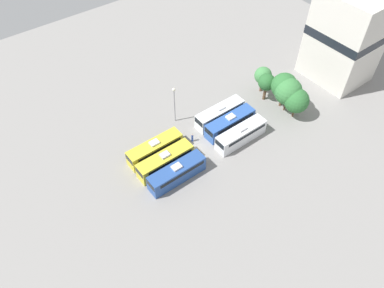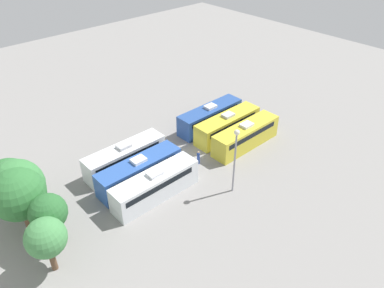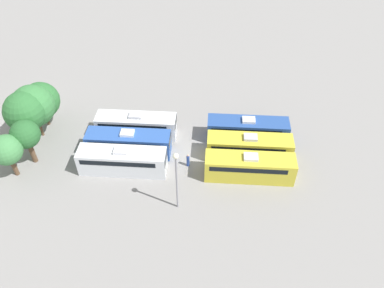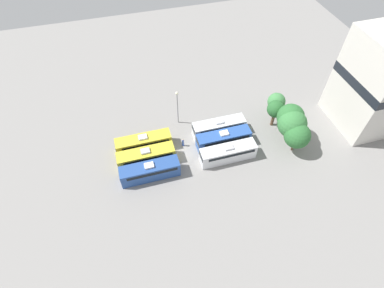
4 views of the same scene
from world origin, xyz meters
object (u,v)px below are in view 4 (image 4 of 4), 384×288
(tree_4, at_px, (297,136))
(worker_person, at_px, (183,143))
(depot_building, at_px, (378,83))
(bus_1, at_px, (146,156))
(tree_3, at_px, (292,124))
(bus_3, at_px, (219,127))
(tree_1, at_px, (276,109))
(bus_4, at_px, (224,139))
(bus_5, at_px, (228,153))
(bus_0, at_px, (144,143))
(light_pole, at_px, (177,102))
(tree_2, at_px, (291,117))
(tree_0, at_px, (276,102))
(bus_2, at_px, (150,171))

(tree_4, bearing_deg, worker_person, -108.60)
(tree_4, bearing_deg, depot_building, 102.35)
(bus_1, relative_size, worker_person, 5.74)
(worker_person, relative_size, tree_3, 0.24)
(tree_3, distance_m, depot_building, 17.47)
(bus_3, height_order, tree_1, tree_1)
(bus_4, bearing_deg, bus_5, -5.97)
(bus_0, relative_size, light_pole, 1.29)
(bus_4, distance_m, bus_5, 3.42)
(bus_0, height_order, worker_person, bus_0)
(bus_5, relative_size, tree_1, 1.70)
(bus_1, relative_size, tree_3, 1.39)
(tree_2, bearing_deg, tree_1, -160.55)
(bus_3, relative_size, tree_0, 1.80)
(tree_4, bearing_deg, light_pole, -124.21)
(tree_2, distance_m, tree_4, 3.81)
(bus_1, bearing_deg, tree_0, 99.91)
(bus_1, relative_size, tree_1, 1.70)
(tree_2, bearing_deg, bus_1, -91.85)
(tree_0, relative_size, tree_1, 0.94)
(depot_building, bearing_deg, bus_1, -91.14)
(tree_3, xyz_separation_m, tree_4, (2.25, 0.02, -0.78))
(bus_0, relative_size, bus_5, 1.00)
(bus_0, height_order, tree_1, tree_1)
(bus_1, distance_m, tree_0, 27.71)
(bus_0, bearing_deg, bus_3, 89.86)
(bus_5, distance_m, tree_0, 15.30)
(bus_1, relative_size, light_pole, 1.29)
(bus_1, height_order, bus_4, same)
(worker_person, xyz_separation_m, depot_building, (2.88, 36.24, 8.52))
(tree_2, bearing_deg, tree_4, -5.43)
(bus_0, xyz_separation_m, tree_4, (7.86, 26.60, 2.30))
(bus_2, relative_size, tree_2, 1.37)
(tree_2, xyz_separation_m, tree_3, (1.42, -0.37, -0.20))
(bus_4, xyz_separation_m, tree_3, (2.50, 12.02, 3.08))
(bus_3, xyz_separation_m, depot_building, (4.16, 28.67, 7.70))
(tree_1, distance_m, tree_2, 3.62)
(light_pole, bearing_deg, tree_3, 60.70)
(bus_3, relative_size, depot_building, 0.55)
(bus_2, height_order, bus_3, same)
(tree_1, distance_m, depot_building, 18.64)
(tree_2, bearing_deg, bus_3, -108.76)
(tree_2, bearing_deg, bus_2, -84.95)
(bus_3, height_order, tree_4, tree_4)
(bus_3, bearing_deg, worker_person, -80.44)
(worker_person, height_order, tree_3, tree_3)
(bus_2, relative_size, worker_person, 5.74)
(bus_5, bearing_deg, depot_building, 94.55)
(bus_1, relative_size, depot_building, 0.55)
(bus_4, distance_m, tree_2, 12.86)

